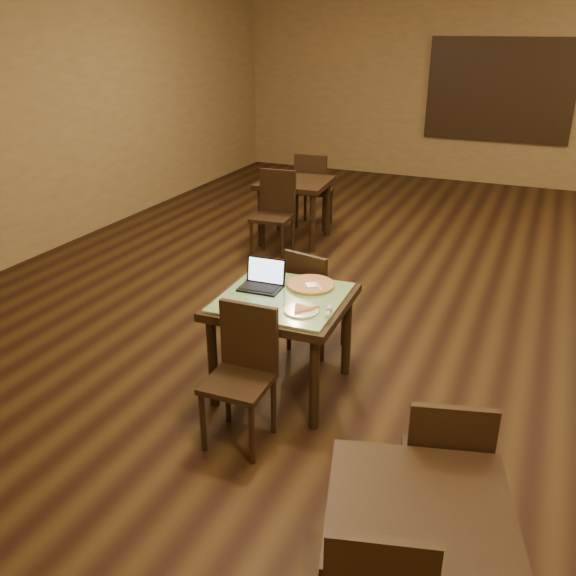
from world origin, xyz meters
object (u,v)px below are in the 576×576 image
at_px(other_table_b, 295,191).
at_px(other_table_b_chair_near, 275,209).
at_px(chair_main_far, 312,296).
at_px(other_table_c, 418,527).
at_px(pizza_pan, 311,286).
at_px(other_table_c_chair_far, 445,464).
at_px(laptop, 263,280).
at_px(chair_main_near, 243,367).
at_px(tiled_table, 283,309).
at_px(other_table_b_chair_far, 313,186).

xyz_separation_m(other_table_b, other_table_b_chair_near, (-0.01, -0.59, -0.08)).
height_order(chair_main_far, other_table_c, chair_main_far).
xyz_separation_m(pizza_pan, other_table_c_chair_far, (1.24, -1.30, -0.24)).
bearing_deg(laptop, chair_main_near, -77.64).
relative_size(pizza_pan, other_table_b_chair_near, 0.35).
xyz_separation_m(chair_main_near, laptop, (-0.20, 0.72, 0.30)).
distance_m(chair_main_near, other_table_b_chair_near, 3.49).
bearing_deg(chair_main_far, other_table_b, -52.04).
bearing_deg(chair_main_near, tiled_table, 88.26).
bearing_deg(other_table_b_chair_far, tiled_table, 103.83).
bearing_deg(pizza_pan, other_table_c, -56.53).
bearing_deg(laptop, other_table_c, -50.93).
xyz_separation_m(tiled_table, other_table_b, (-1.27, 3.22, -0.01)).
bearing_deg(other_table_b, chair_main_far, -68.78).
height_order(chair_main_near, other_table_c, chair_main_near).
bearing_deg(pizza_pan, chair_main_far, 109.63).
height_order(pizza_pan, other_table_b, other_table_b).
relative_size(chair_main_near, other_table_b_chair_near, 0.92).
height_order(chair_main_far, pizza_pan, chair_main_far).
xyz_separation_m(tiled_table, other_table_c_chair_far, (1.36, -1.06, -0.14)).
bearing_deg(pizza_pan, other_table_b, 114.95).
bearing_deg(pizza_pan, chair_main_near, -98.09).
bearing_deg(other_table_c, chair_main_near, 128.56).
height_order(tiled_table, chair_main_near, chair_main_near).
distance_m(tiled_table, pizza_pan, 0.29).
bearing_deg(other_table_b_chair_near, tiled_table, -68.68).
relative_size(other_table_b_chair_near, other_table_c_chair_far, 1.08).
height_order(tiled_table, chair_main_far, chair_main_far).
bearing_deg(other_table_c, tiled_table, 114.69).
bearing_deg(chair_main_far, other_table_b_chair_near, -45.73).
relative_size(tiled_table, other_table_b_chair_near, 0.95).
height_order(pizza_pan, other_table_c, pizza_pan).
bearing_deg(tiled_table, other_table_c, -52.28).
bearing_deg(other_table_c, laptop, 116.95).
distance_m(pizza_pan, other_table_c_chair_far, 1.81).
bearing_deg(other_table_b, other_table_c_chair_far, -62.95).
bearing_deg(other_table_c_chair_far, laptop, -51.75).
bearing_deg(other_table_c, other_table_b_chair_near, 106.47).
height_order(tiled_table, other_table_b_chair_far, other_table_b_chair_far).
distance_m(tiled_table, other_table_b, 3.46).
distance_m(chair_main_far, other_table_c_chair_far, 2.17).
distance_m(chair_main_near, other_table_b, 4.04).
distance_m(chair_main_far, other_table_b_chair_near, 2.37).
distance_m(chair_main_near, other_table_c_chair_far, 1.43).
relative_size(laptop, other_table_b, 0.35).
xyz_separation_m(tiled_table, laptop, (-0.20, 0.10, 0.16)).
bearing_deg(other_table_c_chair_far, pizza_pan, -61.52).
bearing_deg(other_table_c, other_table_c_chair_far, 72.58).
xyz_separation_m(other_table_b_chair_far, other_table_c, (2.60, -5.41, 0.03)).
xyz_separation_m(chair_main_far, laptop, (-0.18, -0.53, 0.31)).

